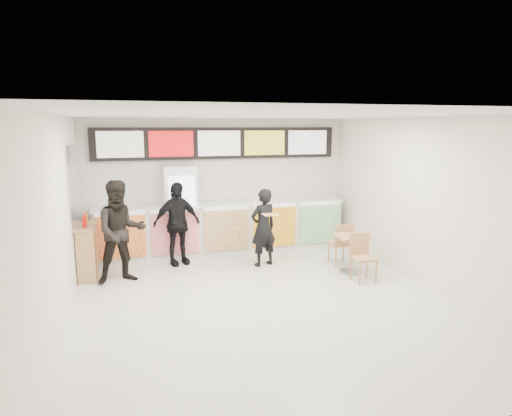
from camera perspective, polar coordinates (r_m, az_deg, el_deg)
name	(u,v)px	position (r m, az deg, el deg)	size (l,w,h in m)	color
floor	(264,302)	(7.58, 0.98, -11.72)	(7.00, 7.00, 0.00)	beige
ceiling	(264,115)	(7.03, 1.06, 11.58)	(7.00, 7.00, 0.00)	white
wall_back	(219,185)	(10.51, -4.70, 2.91)	(6.00, 6.00, 0.00)	silver
wall_left	(58,223)	(6.90, -23.51, -1.79)	(7.00, 7.00, 0.00)	silver
wall_right	(427,203)	(8.54, 20.61, 0.58)	(7.00, 7.00, 0.00)	silver
service_counter	(223,228)	(10.28, -4.16, -2.50)	(5.56, 0.77, 1.14)	silver
menu_board	(219,143)	(10.35, -4.68, 8.08)	(5.50, 0.14, 0.70)	black
drinks_fridge	(180,211)	(10.06, -9.43, -0.40)	(0.70, 0.67, 2.00)	white
mirror_panel	(74,184)	(9.27, -21.76, 2.79)	(0.01, 2.00, 1.50)	#B2B7BF
customer_main	(263,227)	(9.28, 0.92, -2.45)	(0.58, 0.38, 1.59)	black
customer_left	(121,232)	(8.62, -16.54, -2.88)	(0.92, 0.71, 1.88)	black
customer_mid	(177,224)	(9.49, -9.88, -1.94)	(1.01, 0.42, 1.72)	black
pizza_slice	(270,214)	(8.78, 1.80, -0.78)	(0.36, 0.36, 0.02)	beige
cafe_table	(351,247)	(9.09, 11.82, -4.77)	(0.63, 1.52, 0.88)	tan
condiment_ledge	(87,251)	(9.20, -20.36, -5.03)	(0.36, 0.90, 1.20)	tan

